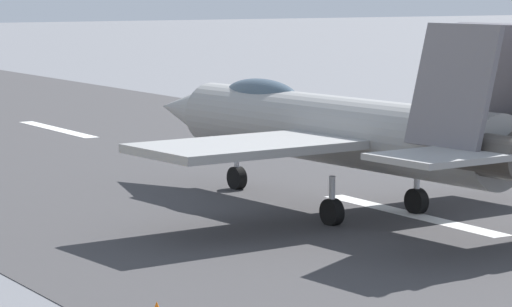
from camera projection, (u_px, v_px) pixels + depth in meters
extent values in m
plane|color=slate|center=(393.00, 211.00, 38.63)|extent=(400.00, 400.00, 0.00)
cube|color=#3D3B3D|center=(393.00, 211.00, 38.62)|extent=(240.00, 26.00, 0.02)
cube|color=white|center=(411.00, 214.00, 37.91)|extent=(8.00, 0.70, 0.00)
cube|color=white|center=(57.00, 129.00, 60.53)|extent=(8.00, 0.70, 0.00)
cylinder|color=#969594|center=(336.00, 130.00, 38.32)|extent=(13.33, 3.13, 2.03)
cone|color=#969594|center=(186.00, 109.00, 44.84)|extent=(3.18, 1.98, 1.73)
ellipsoid|color=#3F5160|center=(261.00, 96.00, 41.21)|extent=(3.68, 1.40, 1.10)
cylinder|color=#47423D|center=(491.00, 156.00, 32.56)|extent=(2.28, 1.28, 1.10)
cube|color=#969594|center=(246.00, 147.00, 35.21)|extent=(3.89, 6.20, 0.24)
cube|color=#969594|center=(457.00, 128.00, 39.85)|extent=(3.89, 6.20, 0.24)
cube|color=#969594|center=(437.00, 157.00, 31.47)|extent=(2.63, 2.99, 0.16)
cube|color=slate|center=(453.00, 86.00, 32.96)|extent=(2.67, 1.16, 3.14)
cube|color=slate|center=(503.00, 83.00, 34.01)|extent=(2.67, 1.16, 3.14)
cylinder|color=silver|center=(237.00, 168.00, 42.61)|extent=(0.18, 0.18, 1.40)
cylinder|color=black|center=(237.00, 178.00, 42.65)|extent=(0.78, 0.36, 0.76)
cylinder|color=silver|center=(332.00, 201.00, 36.16)|extent=(0.18, 0.18, 1.40)
cylinder|color=black|center=(332.00, 212.00, 36.20)|extent=(0.78, 0.36, 0.76)
cylinder|color=silver|center=(417.00, 190.00, 38.03)|extent=(0.18, 0.18, 1.40)
cylinder|color=black|center=(416.00, 201.00, 38.07)|extent=(0.78, 0.36, 0.76)
cube|color=#1E2338|center=(305.00, 123.00, 59.11)|extent=(0.24, 0.36, 0.88)
cube|color=yellow|center=(305.00, 109.00, 59.03)|extent=(0.46, 0.31, 0.60)
sphere|color=tan|center=(305.00, 99.00, 58.97)|extent=(0.22, 0.22, 0.22)
cylinder|color=yellow|center=(308.00, 111.00, 58.77)|extent=(0.10, 0.10, 0.56)
cylinder|color=yellow|center=(302.00, 109.00, 59.30)|extent=(0.10, 0.10, 0.56)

